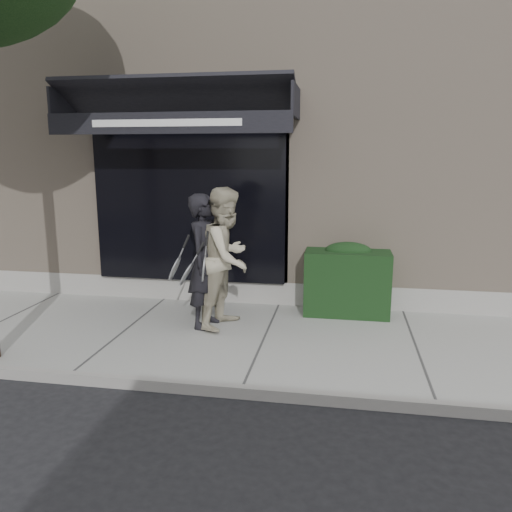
# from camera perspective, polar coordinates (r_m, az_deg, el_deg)

# --- Properties ---
(ground) EXTENTS (80.00, 80.00, 0.00)m
(ground) POSITION_cam_1_polar(r_m,az_deg,el_deg) (6.99, 1.01, -10.09)
(ground) COLOR black
(ground) RESTS_ON ground
(sidewalk) EXTENTS (20.00, 3.00, 0.12)m
(sidewalk) POSITION_cam_1_polar(r_m,az_deg,el_deg) (6.96, 1.01, -9.64)
(sidewalk) COLOR gray
(sidewalk) RESTS_ON ground
(curb) EXTENTS (20.00, 0.10, 0.14)m
(curb) POSITION_cam_1_polar(r_m,az_deg,el_deg) (5.56, -1.57, -15.21)
(curb) COLOR gray
(curb) RESTS_ON ground
(building_facade) EXTENTS (14.30, 8.04, 5.64)m
(building_facade) POSITION_cam_1_polar(r_m,az_deg,el_deg) (11.42, 4.99, 12.29)
(building_facade) COLOR tan
(building_facade) RESTS_ON ground
(hedge) EXTENTS (1.30, 0.70, 1.14)m
(hedge) POSITION_cam_1_polar(r_m,az_deg,el_deg) (7.90, 10.37, -2.70)
(hedge) COLOR black
(hedge) RESTS_ON sidewalk
(pedestrian_front) EXTENTS (0.73, 0.85, 1.92)m
(pedestrian_front) POSITION_cam_1_polar(r_m,az_deg,el_deg) (7.15, -5.84, -0.59)
(pedestrian_front) COLOR black
(pedestrian_front) RESTS_ON sidewalk
(pedestrian_back) EXTENTS (0.98, 1.13, 2.01)m
(pedestrian_back) POSITION_cam_1_polar(r_m,az_deg,el_deg) (7.13, -3.36, -0.21)
(pedestrian_back) COLOR #B3AA8F
(pedestrian_back) RESTS_ON sidewalk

